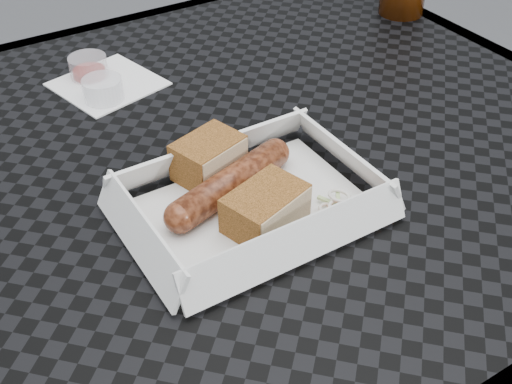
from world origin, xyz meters
TOP-DOWN VIEW (x-y plane):
  - patio_table at (0.00, 0.00)m, footprint 0.80×0.80m
  - food_tray at (-0.10, -0.11)m, footprint 0.22×0.15m
  - bratwurst at (-0.11, -0.08)m, footprint 0.16×0.07m
  - bread_near at (-0.11, -0.04)m, footprint 0.08×0.07m
  - bread_far at (-0.10, -0.14)m, footprint 0.09×0.07m
  - veg_garnish at (-0.03, -0.16)m, footprint 0.03×0.03m
  - napkin at (-0.13, 0.21)m, footprint 0.15×0.15m
  - condiment_cup_sauce at (-0.14, 0.24)m, footprint 0.05×0.05m
  - condiment_cup_empty at (-0.15, 0.17)m, footprint 0.05×0.05m

SIDE VIEW (x-z plane):
  - patio_table at x=0.00m, z-range 0.30..1.04m
  - napkin at x=-0.13m, z-range 0.74..0.75m
  - food_tray at x=-0.10m, z-range 0.74..0.75m
  - veg_garnish at x=-0.03m, z-range 0.75..0.75m
  - condiment_cup_sauce at x=-0.14m, z-range 0.74..0.78m
  - condiment_cup_empty at x=-0.15m, z-range 0.74..0.78m
  - bratwurst at x=-0.11m, z-range 0.75..0.78m
  - bread_far at x=-0.10m, z-range 0.75..0.79m
  - bread_near at x=-0.11m, z-range 0.75..0.79m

